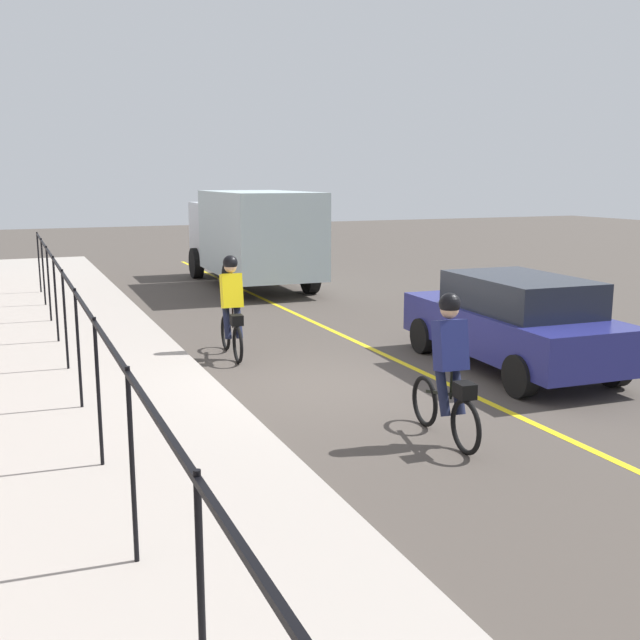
# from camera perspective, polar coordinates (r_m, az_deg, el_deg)

# --- Properties ---
(ground_plane) EXTENTS (80.00, 80.00, 0.00)m
(ground_plane) POSITION_cam_1_polar(r_m,az_deg,el_deg) (11.50, 1.41, -5.04)
(ground_plane) COLOR #48403A
(lane_line_centre) EXTENTS (36.00, 0.12, 0.01)m
(lane_line_centre) POSITION_cam_1_polar(r_m,az_deg,el_deg) (12.23, 8.28, -4.17)
(lane_line_centre) COLOR yellow
(lane_line_centre) RESTS_ON ground
(sidewalk) EXTENTS (40.00, 3.20, 0.15)m
(sidewalk) POSITION_cam_1_polar(r_m,az_deg,el_deg) (10.60, -15.69, -6.43)
(sidewalk) COLOR #A59C93
(sidewalk) RESTS_ON ground
(iron_fence) EXTENTS (19.81, 0.04, 1.60)m
(iron_fence) POSITION_cam_1_polar(r_m,az_deg,el_deg) (11.24, -18.72, 1.14)
(iron_fence) COLOR black
(iron_fence) RESTS_ON sidewalk
(cyclist_lead) EXTENTS (1.71, 0.39, 1.83)m
(cyclist_lead) POSITION_cam_1_polar(r_m,az_deg,el_deg) (13.16, -6.81, 0.99)
(cyclist_lead) COLOR black
(cyclist_lead) RESTS_ON ground
(cyclist_follow) EXTENTS (1.71, 0.39, 1.83)m
(cyclist_follow) POSITION_cam_1_polar(r_m,az_deg,el_deg) (9.00, 9.87, -3.71)
(cyclist_follow) COLOR black
(cyclist_follow) RESTS_ON ground
(patrol_sedan) EXTENTS (4.49, 2.10, 1.58)m
(patrol_sedan) POSITION_cam_1_polar(r_m,az_deg,el_deg) (12.70, 14.66, -0.04)
(patrol_sedan) COLOR navy
(patrol_sedan) RESTS_ON ground
(box_truck_background) EXTENTS (6.76, 2.67, 2.78)m
(box_truck_background) POSITION_cam_1_polar(r_m,az_deg,el_deg) (21.81, -5.28, 6.62)
(box_truck_background) COLOR #ACC0C3
(box_truck_background) RESTS_ON ground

